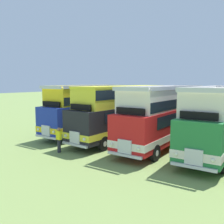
# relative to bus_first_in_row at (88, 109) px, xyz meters

# --- Properties ---
(bus_first_in_row) EXTENTS (2.62, 9.99, 4.52)m
(bus_first_in_row) POSITION_rel_bus_first_in_row_xyz_m (0.00, 0.00, 0.00)
(bus_first_in_row) COLOR #1E339E
(bus_first_in_row) RESTS_ON ground
(bus_second_in_row) EXTENTS (3.07, 11.46, 4.49)m
(bus_second_in_row) POSITION_rel_bus_first_in_row_xyz_m (3.76, 0.20, 0.12)
(bus_second_in_row) COLOR black
(bus_second_in_row) RESTS_ON ground
(bus_third_in_row) EXTENTS (2.63, 11.60, 4.52)m
(bus_third_in_row) POSITION_rel_bus_first_in_row_xyz_m (7.51, 0.21, 0.01)
(bus_third_in_row) COLOR red
(bus_third_in_row) RESTS_ON ground
(bus_fourth_in_row) EXTENTS (2.83, 11.73, 4.52)m
(bus_fourth_in_row) POSITION_rel_bus_first_in_row_xyz_m (11.26, 0.49, 0.01)
(bus_fourth_in_row) COLOR #237538
(bus_fourth_in_row) RESTS_ON ground
(marshal_person) EXTENTS (0.36, 0.24, 1.73)m
(marshal_person) POSITION_rel_bus_first_in_row_xyz_m (2.45, -6.01, -1.47)
(marshal_person) COLOR #23232D
(marshal_person) RESTS_ON ground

